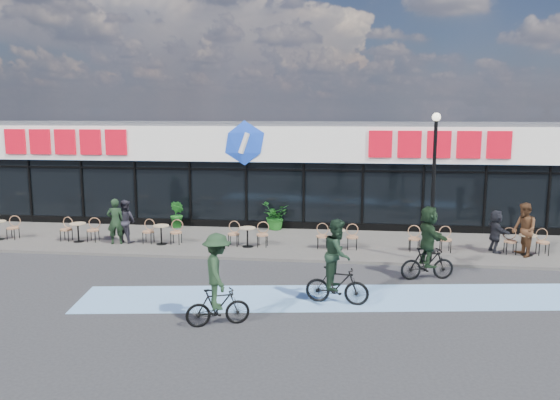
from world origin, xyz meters
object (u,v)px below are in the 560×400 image
lamp_post (434,174)px  pedestrian_a (524,230)px  potted_plant_right (276,217)px  pedestrian_b (496,231)px  potted_plant_left (177,214)px  potted_plant_mid (274,216)px  patron_right (126,221)px  patron_left (116,221)px  cyclist_a (337,267)px  cyclist_b (428,245)px

lamp_post → pedestrian_a: lamp_post is taller
potted_plant_right → pedestrian_b: size_ratio=0.70×
potted_plant_left → pedestrian_a: (13.43, -3.13, 0.34)m
lamp_post → potted_plant_mid: 7.75m
patron_right → patron_left: bearing=71.3°
lamp_post → potted_plant_right: bearing=142.9°
potted_plant_right → cyclist_a: (2.74, -8.67, 0.39)m
pedestrian_a → cyclist_a: (-6.38, -5.33, -0.02)m
potted_plant_left → patron_left: size_ratio=0.69×
potted_plant_right → pedestrian_b: (8.31, -2.83, 0.23)m
potted_plant_left → patron_right: (-1.19, -2.77, 0.23)m
cyclist_b → patron_right: bearing=163.8°
potted_plant_mid → cyclist_b: size_ratio=0.51×
patron_right → potted_plant_mid: bearing=-128.9°
potted_plant_left → pedestrian_a: pedestrian_a is taller
potted_plant_left → patron_right: patron_right is taller
lamp_post → potted_plant_left: size_ratio=4.12×
pedestrian_a → potted_plant_right: bearing=-118.5°
lamp_post → cyclist_a: bearing=-125.7°
cyclist_b → pedestrian_b: bearing=49.4°
potted_plant_mid → patron_right: patron_right is taller
patron_right → cyclist_a: cyclist_a is taller
potted_plant_right → patron_left: (-5.77, -3.29, 0.34)m
patron_right → cyclist_a: bearing=167.4°
patron_right → cyclist_a: 10.01m
potted_plant_mid → pedestrian_a: 9.82m
lamp_post → potted_plant_right: size_ratio=4.64×
potted_plant_mid → pedestrian_a: pedestrian_a is taller
lamp_post → pedestrian_b: (2.51, 1.57, -2.20)m
lamp_post → potted_plant_mid: size_ratio=4.27×
potted_plant_right → potted_plant_left: bearing=-177.2°
potted_plant_left → pedestrian_a: 13.80m
patron_left → patron_right: (0.27, 0.31, -0.05)m
patron_left → cyclist_b: 11.59m
patron_left → cyclist_a: 10.07m
potted_plant_mid → potted_plant_left: bearing=-176.9°
pedestrian_a → cyclist_a: bearing=-58.5°
lamp_post → patron_left: lamp_post is taller
potted_plant_mid → cyclist_a: (2.84, -8.69, 0.34)m
patron_right → potted_plant_left: bearing=-91.2°
lamp_post → cyclist_a: 5.64m
potted_plant_left → cyclist_a: bearing=-50.2°
potted_plant_mid → potted_plant_right: 0.11m
patron_left → patron_right: 0.42m
potted_plant_left → pedestrian_b: bearing=-11.7°
lamp_post → cyclist_a: size_ratio=2.14×
pedestrian_a → potted_plant_left: bearing=-111.5°
potted_plant_mid → patron_left: 6.57m
patron_right → cyclist_a: (8.24, -5.69, 0.09)m
potted_plant_mid → pedestrian_b: size_ratio=0.76×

